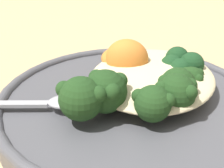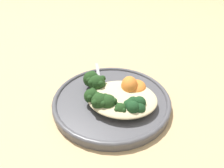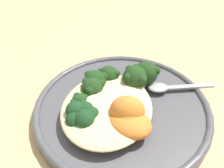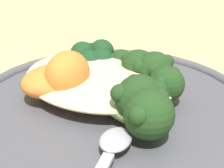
{
  "view_description": "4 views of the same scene",
  "coord_description": "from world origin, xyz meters",
  "px_view_note": "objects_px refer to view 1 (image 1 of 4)",
  "views": [
    {
      "loc": [
        0.29,
        0.09,
        0.19
      ],
      "look_at": [
        0.01,
        -0.0,
        0.04
      ],
      "focal_mm": 50.0,
      "sensor_mm": 36.0,
      "label": 1
    },
    {
      "loc": [
        -0.06,
        0.36,
        0.3
      ],
      "look_at": [
        -0.0,
        0.01,
        0.05
      ],
      "focal_mm": 28.0,
      "sensor_mm": 36.0,
      "label": 2
    },
    {
      "loc": [
        -0.26,
        -0.03,
        0.28
      ],
      "look_at": [
        0.0,
        0.03,
        0.05
      ],
      "focal_mm": 35.0,
      "sensor_mm": 36.0,
      "label": 3
    },
    {
      "loc": [
        0.18,
        -0.25,
        0.2
      ],
      "look_at": [
        0.01,
        0.01,
        0.05
      ],
      "focal_mm": 60.0,
      "sensor_mm": 36.0,
      "label": 4
    }
  ],
  "objects_px": {
    "quinoa_mound": "(152,77)",
    "kale_tuft": "(182,65)",
    "plate": "(129,102)",
    "broccoli_stalk_0": "(87,97)",
    "sweet_potato_chunk_1": "(125,58)",
    "broccoli_stalk_3": "(168,92)",
    "broccoli_stalk_1": "(106,90)",
    "spoon": "(50,103)",
    "broccoli_stalk_2": "(146,99)",
    "sweet_potato_chunk_2": "(125,60)",
    "broccoli_stalk_5": "(172,80)",
    "sweet_potato_chunk_0": "(130,62)",
    "broccoli_stalk_4": "(164,85)"
  },
  "relations": [
    {
      "from": "quinoa_mound",
      "to": "kale_tuft",
      "type": "relative_size",
      "value": 3.2
    },
    {
      "from": "sweet_potato_chunk_1",
      "to": "broccoli_stalk_1",
      "type": "bearing_deg",
      "value": 1.54
    },
    {
      "from": "kale_tuft",
      "to": "plate",
      "type": "bearing_deg",
      "value": -39.56
    },
    {
      "from": "broccoli_stalk_1",
      "to": "sweet_potato_chunk_2",
      "type": "xyz_separation_m",
      "value": [
        -0.09,
        -0.0,
        -0.01
      ]
    },
    {
      "from": "quinoa_mound",
      "to": "broccoli_stalk_3",
      "type": "distance_m",
      "value": 0.05
    },
    {
      "from": "broccoli_stalk_1",
      "to": "kale_tuft",
      "type": "height_order",
      "value": "broccoli_stalk_1"
    },
    {
      "from": "plate",
      "to": "broccoli_stalk_1",
      "type": "bearing_deg",
      "value": -22.92
    },
    {
      "from": "quinoa_mound",
      "to": "broccoli_stalk_0",
      "type": "relative_size",
      "value": 1.64
    },
    {
      "from": "broccoli_stalk_1",
      "to": "sweet_potato_chunk_1",
      "type": "xyz_separation_m",
      "value": [
        -0.08,
        -0.0,
        0.0
      ]
    },
    {
      "from": "sweet_potato_chunk_2",
      "to": "kale_tuft",
      "type": "bearing_deg",
      "value": 92.26
    },
    {
      "from": "kale_tuft",
      "to": "broccoli_stalk_1",
      "type": "bearing_deg",
      "value": -33.97
    },
    {
      "from": "broccoli_stalk_5",
      "to": "sweet_potato_chunk_0",
      "type": "height_order",
      "value": "sweet_potato_chunk_0"
    },
    {
      "from": "broccoli_stalk_1",
      "to": "spoon",
      "type": "height_order",
      "value": "broccoli_stalk_1"
    },
    {
      "from": "plate",
      "to": "broccoli_stalk_4",
      "type": "distance_m",
      "value": 0.05
    },
    {
      "from": "broccoli_stalk_2",
      "to": "sweet_potato_chunk_0",
      "type": "distance_m",
      "value": 0.09
    },
    {
      "from": "broccoli_stalk_0",
      "to": "sweet_potato_chunk_1",
      "type": "height_order",
      "value": "sweet_potato_chunk_1"
    },
    {
      "from": "broccoli_stalk_4",
      "to": "sweet_potato_chunk_1",
      "type": "height_order",
      "value": "sweet_potato_chunk_1"
    },
    {
      "from": "broccoli_stalk_5",
      "to": "sweet_potato_chunk_0",
      "type": "bearing_deg",
      "value": 145.41
    },
    {
      "from": "broccoli_stalk_2",
      "to": "broccoli_stalk_4",
      "type": "distance_m",
      "value": 0.04
    },
    {
      "from": "broccoli_stalk_0",
      "to": "broccoli_stalk_1",
      "type": "bearing_deg",
      "value": 152.14
    },
    {
      "from": "broccoli_stalk_1",
      "to": "quinoa_mound",
      "type": "bearing_deg",
      "value": 157.69
    },
    {
      "from": "quinoa_mound",
      "to": "broccoli_stalk_3",
      "type": "bearing_deg",
      "value": 29.37
    },
    {
      "from": "plate",
      "to": "broccoli_stalk_2",
      "type": "height_order",
      "value": "broccoli_stalk_2"
    },
    {
      "from": "plate",
      "to": "broccoli_stalk_3",
      "type": "relative_size",
      "value": 3.19
    },
    {
      "from": "quinoa_mound",
      "to": "kale_tuft",
      "type": "height_order",
      "value": "kale_tuft"
    },
    {
      "from": "sweet_potato_chunk_0",
      "to": "sweet_potato_chunk_2",
      "type": "height_order",
      "value": "sweet_potato_chunk_0"
    },
    {
      "from": "plate",
      "to": "broccoli_stalk_0",
      "type": "distance_m",
      "value": 0.07
    },
    {
      "from": "broccoli_stalk_4",
      "to": "spoon",
      "type": "height_order",
      "value": "broccoli_stalk_4"
    },
    {
      "from": "sweet_potato_chunk_0",
      "to": "spoon",
      "type": "distance_m",
      "value": 0.11
    },
    {
      "from": "quinoa_mound",
      "to": "sweet_potato_chunk_0",
      "type": "height_order",
      "value": "sweet_potato_chunk_0"
    },
    {
      "from": "broccoli_stalk_2",
      "to": "broccoli_stalk_3",
      "type": "relative_size",
      "value": 0.92
    },
    {
      "from": "broccoli_stalk_2",
      "to": "sweet_potato_chunk_1",
      "type": "height_order",
      "value": "sweet_potato_chunk_1"
    },
    {
      "from": "broccoli_stalk_3",
      "to": "broccoli_stalk_5",
      "type": "xyz_separation_m",
      "value": [
        -0.04,
        -0.0,
        -0.01
      ]
    },
    {
      "from": "plate",
      "to": "broccoli_stalk_4",
      "type": "height_order",
      "value": "broccoli_stalk_4"
    },
    {
      "from": "quinoa_mound",
      "to": "plate",
      "type": "bearing_deg",
      "value": -34.18
    },
    {
      "from": "broccoli_stalk_0",
      "to": "broccoli_stalk_3",
      "type": "relative_size",
      "value": 1.09
    },
    {
      "from": "sweet_potato_chunk_0",
      "to": "broccoli_stalk_0",
      "type": "bearing_deg",
      "value": -10.58
    },
    {
      "from": "broccoli_stalk_1",
      "to": "broccoli_stalk_4",
      "type": "distance_m",
      "value": 0.07
    },
    {
      "from": "quinoa_mound",
      "to": "kale_tuft",
      "type": "distance_m",
      "value": 0.04
    },
    {
      "from": "kale_tuft",
      "to": "broccoli_stalk_5",
      "type": "bearing_deg",
      "value": -11.27
    },
    {
      "from": "sweet_potato_chunk_1",
      "to": "sweet_potato_chunk_2",
      "type": "height_order",
      "value": "sweet_potato_chunk_1"
    },
    {
      "from": "plate",
      "to": "broccoli_stalk_5",
      "type": "xyz_separation_m",
      "value": [
        -0.03,
        0.04,
        0.02
      ]
    },
    {
      "from": "plate",
      "to": "broccoli_stalk_4",
      "type": "bearing_deg",
      "value": 93.77
    },
    {
      "from": "sweet_potato_chunk_0",
      "to": "sweet_potato_chunk_1",
      "type": "height_order",
      "value": "sweet_potato_chunk_1"
    },
    {
      "from": "broccoli_stalk_2",
      "to": "broccoli_stalk_5",
      "type": "height_order",
      "value": "broccoli_stalk_2"
    },
    {
      "from": "quinoa_mound",
      "to": "broccoli_stalk_5",
      "type": "height_order",
      "value": "broccoli_stalk_5"
    },
    {
      "from": "broccoli_stalk_1",
      "to": "broccoli_stalk_2",
      "type": "height_order",
      "value": "broccoli_stalk_1"
    },
    {
      "from": "plate",
      "to": "kale_tuft",
      "type": "relative_size",
      "value": 5.69
    },
    {
      "from": "quinoa_mound",
      "to": "sweet_potato_chunk_1",
      "type": "relative_size",
      "value": 3.22
    },
    {
      "from": "broccoli_stalk_1",
      "to": "broccoli_stalk_3",
      "type": "xyz_separation_m",
      "value": [
        -0.02,
        0.06,
        -0.0
      ]
    }
  ]
}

